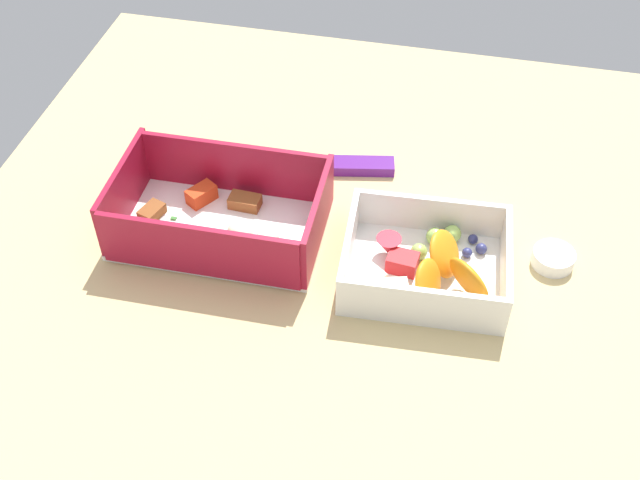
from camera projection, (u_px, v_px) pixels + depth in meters
The scene contains 5 objects.
table_surface at pixel (335, 255), 83.16cm from camera, with size 80.00×80.00×2.00cm, color tan.
pasta_container at pixel (220, 219), 82.37cm from camera, with size 21.45×13.59×6.91cm.
fruit_bowl at pixel (426, 266), 78.12cm from camera, with size 16.64×13.88×6.02cm.
candy_bar at pixel (363, 166), 90.82cm from camera, with size 7.00×2.40×1.20cm, color #51197A.
paper_cup_liner at pixel (553, 258), 80.40cm from camera, with size 4.23×4.23×1.57cm, color white.
Camera 1 is at (10.93, -56.37, 61.20)cm, focal length 44.92 mm.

